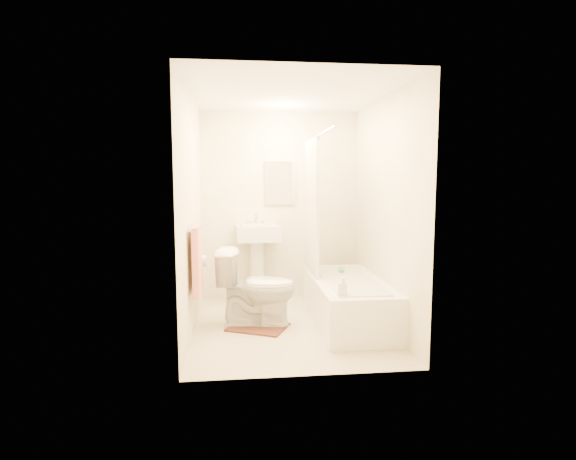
{
  "coord_description": "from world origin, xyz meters",
  "views": [
    {
      "loc": [
        -0.53,
        -4.56,
        1.55
      ],
      "look_at": [
        0.0,
        0.25,
        1.0
      ],
      "focal_mm": 28.0,
      "sensor_mm": 36.0,
      "label": 1
    }
  ],
  "objects": [
    {
      "name": "toilet_paper",
      "position": [
        -0.93,
        0.12,
        0.7
      ],
      "size": [
        0.11,
        0.12,
        0.12
      ],
      "primitive_type": "cylinder",
      "rotation": [
        0.0,
        1.57,
        0.0
      ],
      "color": "white",
      "rests_on": "wall_left"
    },
    {
      "name": "curtain_rod",
      "position": [
        0.3,
        0.1,
        2.0
      ],
      "size": [
        0.03,
        1.7,
        0.03
      ],
      "primitive_type": "cylinder",
      "rotation": [
        1.57,
        0.0,
        0.0
      ],
      "color": "silver",
      "rests_on": "wall_back"
    },
    {
      "name": "sink",
      "position": [
        -0.3,
        1.06,
        0.53
      ],
      "size": [
        0.57,
        0.47,
        1.06
      ],
      "primitive_type": null,
      "rotation": [
        0.0,
        0.0,
        0.08
      ],
      "color": "silver",
      "rests_on": "floor"
    },
    {
      "name": "towel",
      "position": [
        -0.93,
        -0.25,
        0.78
      ],
      "size": [
        0.06,
        0.45,
        0.66
      ],
      "primitive_type": "cube",
      "color": "#CC7266",
      "rests_on": "towel_bar"
    },
    {
      "name": "wall_left",
      "position": [
        -1.0,
        0.0,
        1.2
      ],
      "size": [
        0.02,
        2.4,
        2.4
      ],
      "primitive_type": "cube",
      "color": "beige",
      "rests_on": "ground"
    },
    {
      "name": "toilet",
      "position": [
        -0.35,
        0.1,
        0.4
      ],
      "size": [
        0.88,
        0.56,
        0.81
      ],
      "primitive_type": "imported",
      "rotation": [
        0.0,
        0.0,
        1.44
      ],
      "color": "silver",
      "rests_on": "floor"
    },
    {
      "name": "floor",
      "position": [
        0.0,
        0.0,
        0.0
      ],
      "size": [
        2.4,
        2.4,
        0.0
      ],
      "primitive_type": "plane",
      "color": "beige",
      "rests_on": "ground"
    },
    {
      "name": "towel_bar",
      "position": [
        -0.96,
        -0.25,
        1.1
      ],
      "size": [
        0.02,
        0.6,
        0.02
      ],
      "primitive_type": "cylinder",
      "rotation": [
        1.57,
        0.0,
        0.0
      ],
      "color": "silver",
      "rests_on": "wall_left"
    },
    {
      "name": "soap_bottle",
      "position": [
        0.42,
        -0.56,
        0.56
      ],
      "size": [
        0.1,
        0.1,
        0.18
      ],
      "primitive_type": "imported",
      "rotation": [
        0.0,
        0.0,
        -0.27
      ],
      "color": "silver",
      "rests_on": "bathtub"
    },
    {
      "name": "mirror",
      "position": [
        0.0,
        1.18,
        1.5
      ],
      "size": [
        0.4,
        0.03,
        0.55
      ],
      "primitive_type": "cube",
      "color": "white",
      "rests_on": "wall_back"
    },
    {
      "name": "bathtub",
      "position": [
        0.64,
        0.1,
        0.23
      ],
      "size": [
        0.73,
        1.67,
        0.47
      ],
      "primitive_type": null,
      "color": "white",
      "rests_on": "floor"
    },
    {
      "name": "bath_mat",
      "position": [
        -0.34,
        -0.01,
        0.01
      ],
      "size": [
        0.71,
        0.64,
        0.02
      ],
      "primitive_type": "cube",
      "rotation": [
        0.0,
        0.0,
        -0.43
      ],
      "color": "#472418",
      "rests_on": "floor"
    },
    {
      "name": "shower_curtain",
      "position": [
        0.3,
        0.5,
        1.22
      ],
      "size": [
        0.04,
        0.8,
        1.55
      ],
      "primitive_type": "cube",
      "color": "silver",
      "rests_on": "curtain_rod"
    },
    {
      "name": "ceiling",
      "position": [
        0.0,
        0.0,
        2.4
      ],
      "size": [
        2.4,
        2.4,
        0.0
      ],
      "primitive_type": "plane",
      "color": "white",
      "rests_on": "ground"
    },
    {
      "name": "wall_back",
      "position": [
        0.0,
        1.2,
        1.2
      ],
      "size": [
        2.0,
        0.02,
        2.4
      ],
      "primitive_type": "cube",
      "color": "beige",
      "rests_on": "ground"
    },
    {
      "name": "wall_right",
      "position": [
        1.0,
        0.0,
        1.2
      ],
      "size": [
        0.02,
        2.4,
        2.4
      ],
      "primitive_type": "cube",
      "color": "beige",
      "rests_on": "ground"
    },
    {
      "name": "scrub_brush",
      "position": [
        0.66,
        0.5,
        0.49
      ],
      "size": [
        0.09,
        0.21,
        0.04
      ],
      "primitive_type": "cube",
      "rotation": [
        0.0,
        0.0,
        -0.18
      ],
      "color": "#3E9E54",
      "rests_on": "bathtub"
    }
  ]
}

